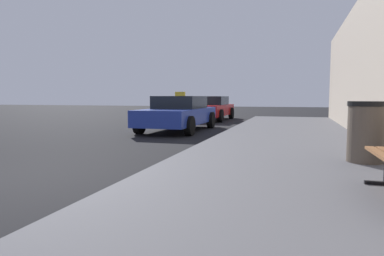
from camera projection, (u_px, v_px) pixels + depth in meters
sidewalk at (276, 208)px, 3.65m from camera, size 4.00×32.00×0.15m
trash_bin at (366, 132)px, 5.79m from camera, size 0.61×0.61×1.02m
car_blue at (179, 113)px, 12.69m from camera, size 1.98×4.52×1.43m
car_red at (210, 108)px, 18.52m from camera, size 2.06×4.59×1.27m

